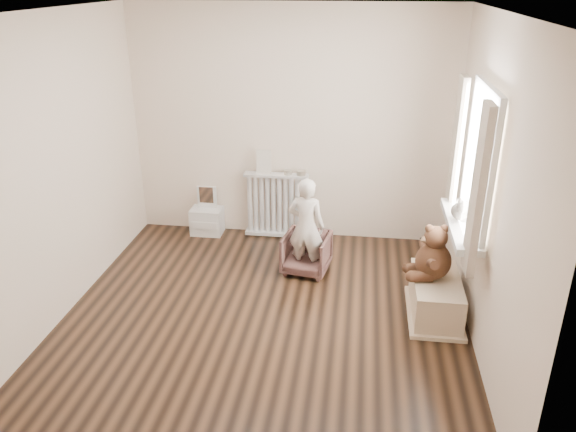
# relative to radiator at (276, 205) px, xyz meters

# --- Properties ---
(floor) EXTENTS (3.60, 3.60, 0.01)m
(floor) POSITION_rel_radiator_xyz_m (0.15, -1.68, -0.39)
(floor) COLOR black
(floor) RESTS_ON ground
(ceiling) EXTENTS (3.60, 3.60, 0.01)m
(ceiling) POSITION_rel_radiator_xyz_m (0.15, -1.68, 2.21)
(ceiling) COLOR white
(ceiling) RESTS_ON ground
(back_wall) EXTENTS (3.60, 0.02, 2.60)m
(back_wall) POSITION_rel_radiator_xyz_m (0.15, 0.12, 0.91)
(back_wall) COLOR white
(back_wall) RESTS_ON ground
(front_wall) EXTENTS (3.60, 0.02, 2.60)m
(front_wall) POSITION_rel_radiator_xyz_m (0.15, -3.48, 0.91)
(front_wall) COLOR white
(front_wall) RESTS_ON ground
(left_wall) EXTENTS (0.02, 3.60, 2.60)m
(left_wall) POSITION_rel_radiator_xyz_m (-1.65, -1.68, 0.91)
(left_wall) COLOR white
(left_wall) RESTS_ON ground
(right_wall) EXTENTS (0.02, 3.60, 2.60)m
(right_wall) POSITION_rel_radiator_xyz_m (1.95, -1.68, 0.91)
(right_wall) COLOR white
(right_wall) RESTS_ON ground
(window) EXTENTS (0.03, 0.90, 1.10)m
(window) POSITION_rel_radiator_xyz_m (1.91, -1.38, 1.06)
(window) COLOR white
(window) RESTS_ON right_wall
(window_sill) EXTENTS (0.22, 1.10, 0.06)m
(window_sill) POSITION_rel_radiator_xyz_m (1.82, -1.38, 0.48)
(window_sill) COLOR silver
(window_sill) RESTS_ON right_wall
(curtain_left) EXTENTS (0.06, 0.26, 1.30)m
(curtain_left) POSITION_rel_radiator_xyz_m (1.80, -1.95, 1.00)
(curtain_left) COLOR beige
(curtain_left) RESTS_ON right_wall
(curtain_right) EXTENTS (0.06, 0.26, 1.30)m
(curtain_right) POSITION_rel_radiator_xyz_m (1.80, -0.81, 1.00)
(curtain_right) COLOR beige
(curtain_right) RESTS_ON right_wall
(radiator) EXTENTS (0.73, 0.14, 0.77)m
(radiator) POSITION_rel_radiator_xyz_m (0.00, 0.00, 0.00)
(radiator) COLOR silver
(radiator) RESTS_ON floor
(paper_doll) EXTENTS (0.17, 0.01, 0.28)m
(paper_doll) POSITION_rel_radiator_xyz_m (-0.14, 0.00, 0.52)
(paper_doll) COLOR beige
(paper_doll) RESTS_ON radiator
(tin_a) EXTENTS (0.09, 0.09, 0.05)m
(tin_a) POSITION_rel_radiator_xyz_m (0.13, 0.00, 0.41)
(tin_a) COLOR #A59E8C
(tin_a) RESTS_ON radiator
(tin_b) EXTENTS (0.10, 0.10, 0.06)m
(tin_b) POSITION_rel_radiator_xyz_m (0.29, 0.00, 0.41)
(tin_b) COLOR #A59E8C
(tin_b) RESTS_ON radiator
(toy_vanity) EXTENTS (0.36, 0.26, 0.57)m
(toy_vanity) POSITION_rel_radiator_xyz_m (-0.83, -0.03, -0.11)
(toy_vanity) COLOR silver
(toy_vanity) RESTS_ON floor
(armchair) EXTENTS (0.52, 0.53, 0.42)m
(armchair) POSITION_rel_radiator_xyz_m (0.44, -0.80, -0.18)
(armchair) COLOR #53332D
(armchair) RESTS_ON floor
(child) EXTENTS (0.41, 0.30, 1.02)m
(child) POSITION_rel_radiator_xyz_m (0.44, -0.85, 0.14)
(child) COLOR silver
(child) RESTS_ON armchair
(toy_bench) EXTENTS (0.41, 0.78, 0.36)m
(toy_bench) POSITION_rel_radiator_xyz_m (1.67, -1.46, -0.19)
(toy_bench) COLOR beige
(toy_bench) RESTS_ON floor
(teddy_bear) EXTENTS (0.45, 0.36, 0.50)m
(teddy_bear) POSITION_rel_radiator_xyz_m (1.62, -1.42, 0.28)
(teddy_bear) COLOR #351D10
(teddy_bear) RESTS_ON toy_bench
(plush_cat) EXTENTS (0.23, 0.30, 0.22)m
(plush_cat) POSITION_rel_radiator_xyz_m (1.81, -1.34, 0.61)
(plush_cat) COLOR #6A635A
(plush_cat) RESTS_ON window_sill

